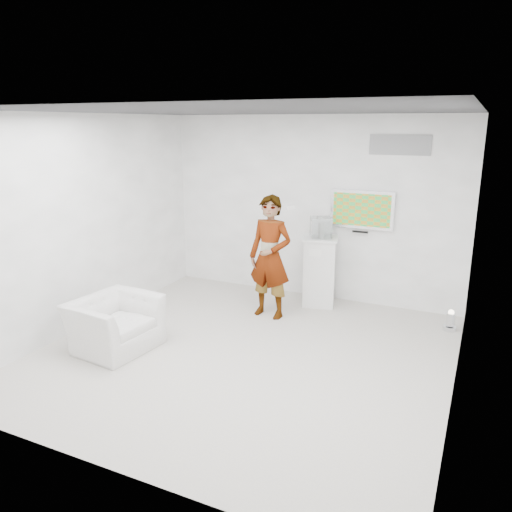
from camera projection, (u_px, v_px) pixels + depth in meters
name	position (u px, v px, depth m)	size (l,w,h in m)	color
room	(244.00, 239.00, 6.04)	(5.01, 5.01, 3.00)	beige
tv	(362.00, 210.00, 7.82)	(1.00, 0.08, 0.60)	silver
logo_decal	(400.00, 145.00, 7.39)	(0.90, 0.02, 0.30)	gray
person	(270.00, 257.00, 7.44)	(0.68, 0.44, 1.85)	white
armchair	(115.00, 324.00, 6.49)	(1.04, 0.91, 0.67)	white
pedestal	(319.00, 271.00, 8.02)	(0.54, 0.54, 1.12)	white
floor_uplight	(450.00, 321.00, 7.09)	(0.19, 0.19, 0.29)	silver
vitrine	(321.00, 227.00, 7.83)	(0.32, 0.32, 0.32)	white
console	(321.00, 230.00, 7.84)	(0.06, 0.18, 0.24)	white
wii_remote	(291.00, 208.00, 7.25)	(0.04, 0.16, 0.04)	white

